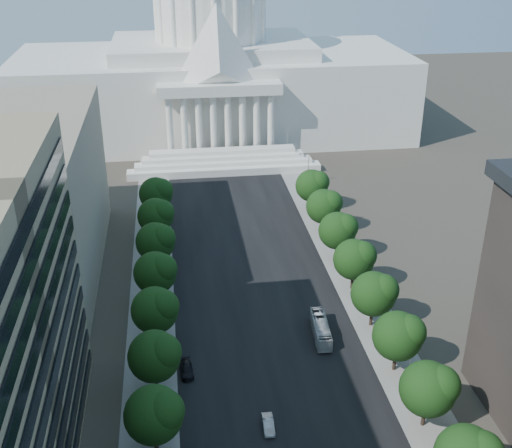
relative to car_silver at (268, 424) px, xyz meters
name	(u,v)px	position (x,y,z in m)	size (l,w,h in m)	color
road_asphalt	(252,279)	(3.03, 39.86, -0.69)	(30.00, 260.00, 0.01)	black
sidewalk_left	(152,286)	(-15.97, 39.86, -0.69)	(8.00, 260.00, 0.02)	gray
sidewalk_right	(348,272)	(22.03, 39.86, -0.69)	(8.00, 260.00, 0.02)	gray
capitol	(212,69)	(3.03, 134.76, 19.32)	(120.00, 56.00, 73.00)	white
tree_l_d	(156,414)	(-14.63, -2.33, 5.76)	(7.79, 7.60, 9.97)	#33261C
tree_l_e	(156,355)	(-14.63, 9.67, 5.76)	(7.79, 7.60, 9.97)	#33261C
tree_l_f	(157,309)	(-14.63, 21.67, 5.76)	(7.79, 7.60, 9.97)	#33261C
tree_l_g	(157,272)	(-14.63, 33.67, 5.76)	(7.79, 7.60, 9.97)	#33261C
tree_l_h	(157,241)	(-14.63, 45.67, 5.76)	(7.79, 7.60, 9.97)	#33261C
tree_l_i	(157,215)	(-14.63, 57.67, 5.76)	(7.79, 7.60, 9.97)	#33261C
tree_l_j	(157,193)	(-14.63, 69.67, 5.76)	(7.79, 7.60, 9.97)	#33261C
tree_r_d	(431,388)	(21.37, -2.33, 5.76)	(7.79, 7.60, 9.97)	#33261C
tree_r_e	(400,335)	(21.37, 9.67, 5.76)	(7.79, 7.60, 9.97)	#33261C
tree_r_f	(376,293)	(21.37, 21.67, 5.76)	(7.79, 7.60, 9.97)	#33261C
tree_r_g	(356,258)	(21.37, 33.67, 5.76)	(7.79, 7.60, 9.97)	#33261C
tree_r_h	(339,230)	(21.37, 45.67, 5.76)	(7.79, 7.60, 9.97)	#33261C
tree_r_i	(325,205)	(21.37, 57.67, 5.76)	(7.79, 7.60, 9.97)	#33261C
tree_r_j	(313,185)	(21.37, 69.67, 5.76)	(7.79, 7.60, 9.97)	#33261C
streetlight_c	(409,337)	(22.94, 9.86, 5.13)	(2.61, 0.44, 9.00)	gray
streetlight_d	(362,258)	(22.94, 34.86, 5.13)	(2.61, 0.44, 9.00)	gray
streetlight_e	(330,204)	(22.94, 59.86, 5.13)	(2.61, 0.44, 9.00)	gray
streetlight_f	(306,164)	(22.94, 84.86, 5.13)	(2.61, 0.44, 9.00)	gray
car_silver	(268,424)	(0.00, 0.00, 0.00)	(1.46, 4.18, 1.38)	#AAABB1
car_dark_b	(187,370)	(-10.47, 13.20, -0.02)	(1.87, 4.60, 1.33)	black
city_bus	(321,329)	(11.83, 19.83, 0.72)	(2.37, 10.13, 2.82)	silver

